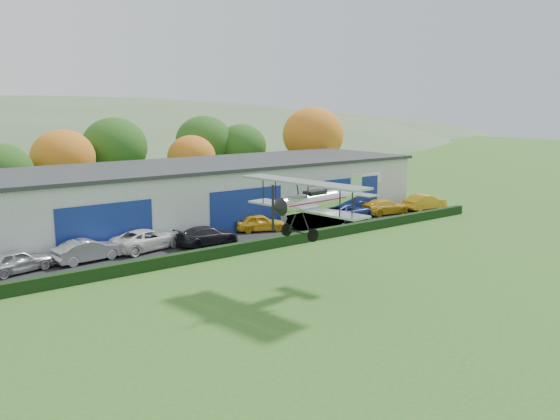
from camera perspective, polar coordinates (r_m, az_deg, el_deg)
ground at (r=30.10m, az=13.09°, el=-10.41°), size 300.00×300.00×0.00m
apron at (r=47.20m, az=-4.55°, el=-2.59°), size 48.00×9.00×0.05m
hedge at (r=43.27m, az=-1.08°, el=-3.23°), size 46.00×0.60×0.80m
hangar at (r=53.59m, az=-6.89°, el=1.77°), size 40.60×12.60×5.30m
tree_belt at (r=62.77m, az=-16.19°, el=5.38°), size 75.70×13.22×10.12m
car_0 at (r=40.39m, az=-24.15°, el=-4.53°), size 4.75×2.76×1.52m
car_1 at (r=41.60m, az=-18.07°, el=-3.72°), size 4.75×2.08×1.52m
car_2 at (r=43.77m, az=-12.70°, el=-2.78°), size 5.85×3.56×1.52m
car_3 at (r=44.51m, az=-7.05°, el=-2.46°), size 4.91×2.09×1.41m
car_4 at (r=48.92m, az=-1.94°, el=-1.23°), size 4.51×3.17×1.43m
car_5 at (r=50.49m, az=3.45°, el=-0.78°), size 5.03×2.28×1.60m
car_6 at (r=53.81m, az=6.42°, el=-0.17°), size 5.82×3.15×1.55m
car_7 at (r=57.22m, az=10.07°, el=0.31°), size 5.15×2.55×1.44m
car_8 at (r=60.46m, az=13.86°, el=0.74°), size 4.83×2.08×1.55m
biplane at (r=32.78m, az=3.50°, el=1.06°), size 7.39×8.48×3.16m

